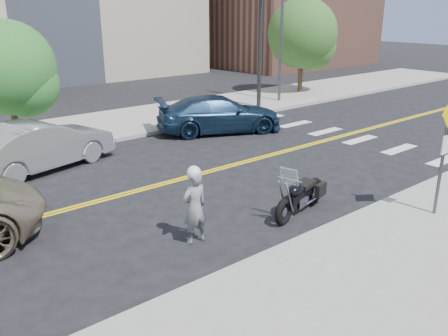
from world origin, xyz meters
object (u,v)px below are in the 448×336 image
pedestrian_sign (446,142)px  motorcycle (301,187)px  parked_car_silver (41,145)px  motorcyclist (195,205)px  parked_car_blue (220,114)px

pedestrian_sign → motorcycle: bearing=133.6°
motorcycle → parked_car_silver: (-3.76, 7.56, 0.10)m
motorcyclist → parked_car_silver: bearing=-83.7°
pedestrian_sign → motorcycle: size_ratio=1.33×
motorcyclist → motorcycle: 3.02m
parked_car_silver → parked_car_blue: parked_car_silver is taller
pedestrian_sign → parked_car_silver: size_ratio=0.63×
motorcyclist → parked_car_blue: motorcyclist is taller
motorcycle → parked_car_silver: bearing=102.1°
motorcycle → parked_car_blue: 8.48m
pedestrian_sign → motorcyclist: (-5.24, 2.77, -1.07)m
motorcyclist → motorcycle: size_ratio=0.79×
motorcyclist → parked_car_blue: (6.62, 7.26, -0.14)m
parked_car_blue → motorcycle: bearing=178.7°
motorcycle → parked_car_silver: 8.44m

